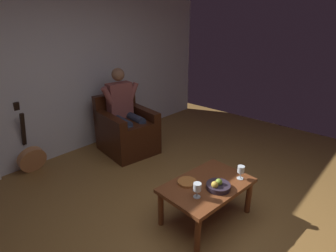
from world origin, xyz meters
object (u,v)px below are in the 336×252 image
at_px(armchair, 126,131).
at_px(wine_glass_near, 197,188).
at_px(fruit_bowl, 218,186).
at_px(decorative_dish, 187,182).
at_px(person_seated, 124,108).
at_px(coffee_table, 207,189).
at_px(wine_glass_far, 241,170).
at_px(guitar, 31,157).

distance_m(armchair, wine_glass_near, 2.09).
relative_size(fruit_bowl, decorative_dish, 1.22).
bearing_deg(wine_glass_near, person_seated, -111.24).
height_order(coffee_table, wine_glass_near, wine_glass_near).
relative_size(coffee_table, wine_glass_far, 6.67).
bearing_deg(wine_glass_far, guitar, -66.37).
height_order(person_seated, wine_glass_near, person_seated).
relative_size(coffee_table, fruit_bowl, 4.10).
relative_size(person_seated, coffee_table, 1.33).
distance_m(armchair, wine_glass_far, 2.10).
bearing_deg(coffee_table, fruit_bowl, 88.96).
bearing_deg(armchair, wine_glass_near, 77.61).
bearing_deg(decorative_dish, fruit_bowl, 113.59).
xyz_separation_m(armchair, wine_glass_near, (0.76, 1.94, 0.20)).
bearing_deg(decorative_dish, person_seated, -110.08).
bearing_deg(decorative_dish, armchair, -110.23).
relative_size(armchair, person_seated, 0.71).
bearing_deg(fruit_bowl, wine_glass_near, -16.45).
relative_size(coffee_table, decorative_dish, 4.98).
xyz_separation_m(wine_glass_near, wine_glass_far, (-0.57, 0.15, -0.00)).
xyz_separation_m(guitar, fruit_bowl, (-0.80, 2.48, 0.24)).
xyz_separation_m(person_seated, fruit_bowl, (0.51, 2.04, -0.25)).
distance_m(person_seated, wine_glass_near, 2.11).
distance_m(wine_glass_near, decorative_dish, 0.26).
bearing_deg(person_seated, armchair, 90.00).
height_order(fruit_bowl, decorative_dish, fruit_bowl).
xyz_separation_m(guitar, decorative_dish, (-0.68, 2.19, 0.22)).
height_order(guitar, wine_glass_far, guitar).
distance_m(guitar, wine_glass_far, 2.81).
bearing_deg(armchair, decorative_dish, 78.77).
height_order(coffee_table, wine_glass_far, wine_glass_far).
relative_size(guitar, wine_glass_near, 6.53).
relative_size(person_seated, wine_glass_near, 8.73).
bearing_deg(wine_glass_near, armchair, -111.39).
height_order(coffee_table, decorative_dish, decorative_dish).
xyz_separation_m(coffee_table, guitar, (0.80, -2.35, -0.14)).
bearing_deg(guitar, armchair, 160.31).
height_order(person_seated, fruit_bowl, person_seated).
distance_m(wine_glass_far, fruit_bowl, 0.33).
relative_size(wine_glass_near, fruit_bowl, 0.63).
distance_m(person_seated, decorative_dish, 1.88).
xyz_separation_m(person_seated, wine_glass_far, (0.20, 2.11, -0.18)).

